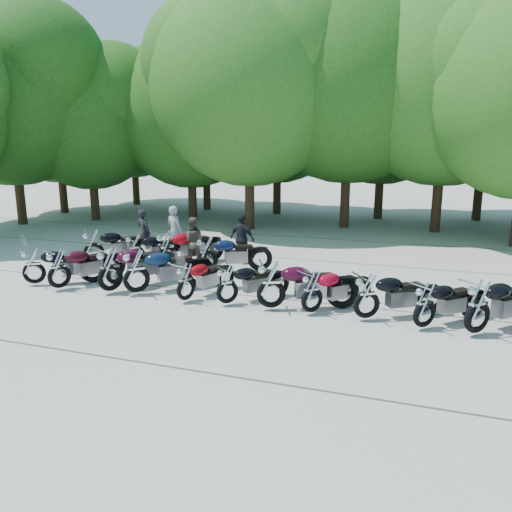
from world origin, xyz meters
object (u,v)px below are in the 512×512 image
(motorcycle_12, at_px, (93,245))
(motorcycle_14, at_px, (167,248))
(motorcycle_13, at_px, (136,248))
(rider_1, at_px, (193,242))
(rider_3, at_px, (175,231))
(motorcycle_9, at_px, (425,304))
(motorcycle_3, at_px, (136,269))
(motorcycle_2, at_px, (110,267))
(motorcycle_0, at_px, (33,264))
(motorcycle_1, at_px, (59,267))
(motorcycle_4, at_px, (186,280))
(motorcycle_8, at_px, (367,294))
(rider_0, at_px, (144,233))
(motorcycle_5, at_px, (227,283))
(rider_2, at_px, (242,239))
(motorcycle_6, at_px, (271,283))
(motorcycle_10, at_px, (478,305))
(motorcycle_15, at_px, (207,252))
(motorcycle_7, at_px, (312,290))

(motorcycle_12, bearing_deg, motorcycle_14, -125.12)
(motorcycle_13, height_order, rider_1, rider_1)
(rider_1, relative_size, rider_3, 0.89)
(motorcycle_9, height_order, motorcycle_13, motorcycle_13)
(motorcycle_3, bearing_deg, motorcycle_2, 53.06)
(motorcycle_0, height_order, motorcycle_1, motorcycle_1)
(motorcycle_4, bearing_deg, motorcycle_0, 21.24)
(motorcycle_8, xyz_separation_m, motorcycle_14, (-6.57, 2.74, 0.08))
(motorcycle_0, distance_m, rider_0, 4.45)
(motorcycle_12, distance_m, rider_0, 1.93)
(motorcycle_0, distance_m, rider_1, 4.82)
(rider_0, bearing_deg, motorcycle_9, 179.48)
(motorcycle_4, height_order, motorcycle_12, motorcycle_12)
(motorcycle_8, relative_size, motorcycle_14, 0.89)
(motorcycle_0, xyz_separation_m, motorcycle_8, (9.25, 0.11, 0.01))
(motorcycle_5, height_order, rider_2, rider_2)
(motorcycle_5, distance_m, motorcycle_13, 5.13)
(motorcycle_12, relative_size, rider_1, 1.46)
(motorcycle_2, relative_size, rider_2, 1.51)
(motorcycle_6, distance_m, rider_1, 5.10)
(motorcycle_10, height_order, motorcycle_12, motorcycle_10)
(motorcycle_15, height_order, rider_3, rider_3)
(motorcycle_8, bearing_deg, rider_2, 14.95)
(motorcycle_8, bearing_deg, motorcycle_12, 42.33)
(motorcycle_1, distance_m, rider_2, 5.81)
(motorcycle_7, relative_size, motorcycle_14, 0.84)
(motorcycle_8, height_order, rider_3, rider_3)
(motorcycle_0, relative_size, motorcycle_8, 0.99)
(motorcycle_1, distance_m, motorcycle_10, 10.57)
(motorcycle_2, distance_m, motorcycle_13, 2.98)
(motorcycle_3, height_order, motorcycle_8, motorcycle_3)
(motorcycle_3, bearing_deg, motorcycle_1, 52.65)
(motorcycle_4, relative_size, rider_2, 1.20)
(motorcycle_1, xyz_separation_m, motorcycle_10, (10.57, 0.05, 0.04))
(motorcycle_4, relative_size, motorcycle_5, 0.99)
(motorcycle_8, xyz_separation_m, motorcycle_9, (1.25, -0.17, -0.03))
(motorcycle_6, distance_m, motorcycle_12, 7.37)
(motorcycle_1, height_order, motorcycle_8, motorcycle_1)
(rider_2, bearing_deg, motorcycle_15, 87.48)
(motorcycle_0, distance_m, motorcycle_7, 7.98)
(motorcycle_3, distance_m, motorcycle_7, 4.75)
(rider_2, bearing_deg, motorcycle_6, 138.46)
(motorcycle_0, relative_size, motorcycle_15, 0.94)
(motorcycle_2, xyz_separation_m, motorcycle_3, (0.75, 0.10, -0.02))
(rider_1, bearing_deg, motorcycle_15, 115.51)
(motorcycle_5, relative_size, rider_0, 1.23)
(motorcycle_3, xyz_separation_m, motorcycle_13, (-1.71, 2.72, -0.09))
(motorcycle_8, bearing_deg, rider_0, 30.69)
(motorcycle_1, height_order, rider_1, rider_1)
(motorcycle_7, relative_size, motorcycle_9, 1.00)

